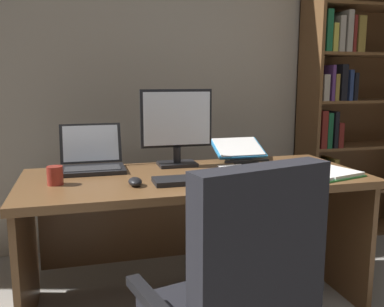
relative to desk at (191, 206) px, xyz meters
The scene contains 12 objects.
wall_back 1.20m from the desk, 89.77° to the left, with size 5.68×0.12×2.60m, color #A89E8E.
desk is the anchor object (origin of this frame).
bookshelf 1.71m from the desk, 25.51° to the left, with size 0.98×0.34×2.15m.
monitor 0.45m from the desk, 101.90° to the left, with size 0.42×0.16×0.44m.
laptop 0.61m from the desk, 160.15° to the left, with size 0.35×0.33×0.25m.
keyboard 0.32m from the desk, 99.06° to the right, with size 0.42×0.15×0.02m, color black.
computer_mouse 0.47m from the desk, 144.96° to the right, with size 0.06×0.10×0.04m, color black.
reading_stand_with_book 0.52m from the desk, 32.89° to the left, with size 0.31×0.28×0.13m.
open_binder 0.68m from the desk, 26.10° to the right, with size 0.54×0.40×0.02m.
notepad 0.32m from the desk, ahead, with size 0.15×0.21×0.01m, color white.
pen 0.35m from the desk, ahead, with size 0.01×0.01×0.14m, color maroon.
coffee_mug 0.75m from the desk, behind, with size 0.08×0.08×0.09m, color maroon.
Camera 1 is at (-0.58, -0.77, 1.24)m, focal length 39.31 mm.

